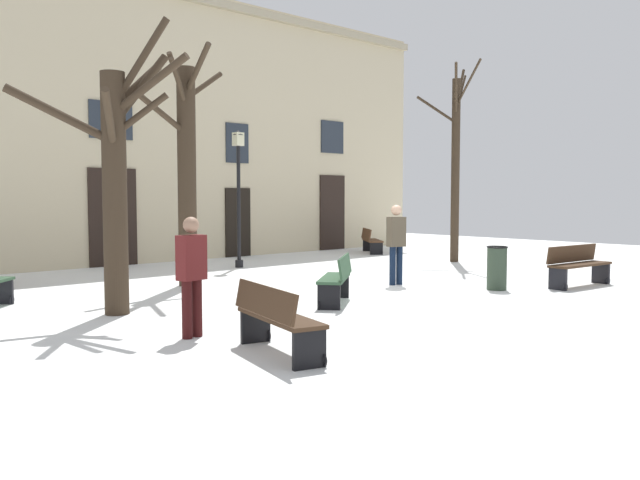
# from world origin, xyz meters

# --- Properties ---
(ground_plane) EXTENTS (33.71, 33.71, 0.00)m
(ground_plane) POSITION_xyz_m (0.00, 0.00, 0.00)
(ground_plane) COLOR white
(building_facade) EXTENTS (21.07, 0.60, 8.10)m
(building_facade) POSITION_xyz_m (0.00, 8.34, 4.09)
(building_facade) COLOR beige
(building_facade) RESTS_ON ground
(tree_near_facade) EXTENTS (1.77, 2.16, 5.77)m
(tree_near_facade) POSITION_xyz_m (6.12, 2.40, 2.94)
(tree_near_facade) COLOR #382B1E
(tree_near_facade) RESTS_ON ground
(tree_left_of_center) EXTENTS (2.39, 1.40, 5.02)m
(tree_left_of_center) POSITION_xyz_m (-2.48, 3.18, 2.54)
(tree_left_of_center) COLOR #382B1E
(tree_left_of_center) RESTS_ON ground
(tree_foreground) EXTENTS (2.45, 1.98, 4.82)m
(tree_foreground) POSITION_xyz_m (-5.15, 0.93, 2.31)
(tree_foreground) COLOR #382B1E
(tree_foreground) RESTS_ON ground
(streetlamp) EXTENTS (0.30, 0.30, 3.73)m
(streetlamp) POSITION_xyz_m (0.52, 5.47, 2.29)
(streetlamp) COLOR black
(streetlamp) RESTS_ON ground
(litter_bin) EXTENTS (0.43, 0.43, 0.91)m
(litter_bin) POSITION_xyz_m (1.93, -1.70, 0.46)
(litter_bin) COLOR #2D3D2D
(litter_bin) RESTS_ON ground
(bench_facing_shops) EXTENTS (0.86, 1.73, 0.87)m
(bench_facing_shops) POSITION_xyz_m (-4.98, -3.00, 0.46)
(bench_facing_shops) COLOR #3D2819
(bench_facing_shops) RESTS_ON ground
(bench_near_center_tree) EXTENTS (1.46, 1.30, 0.87)m
(bench_near_center_tree) POSITION_xyz_m (-1.74, -0.72, 0.45)
(bench_near_center_tree) COLOR #2D4C33
(bench_near_center_tree) RESTS_ON ground
(bench_by_litter_bin) EXTENTS (1.37, 1.58, 0.84)m
(bench_by_litter_bin) POSITION_xyz_m (6.55, 6.18, 0.43)
(bench_by_litter_bin) COLOR #51331E
(bench_by_litter_bin) RESTS_ON ground
(bench_far_corner) EXTENTS (1.86, 0.62, 0.89)m
(bench_far_corner) POSITION_xyz_m (3.69, -2.60, 0.47)
(bench_far_corner) COLOR #3D2819
(bench_far_corner) RESTS_ON ground
(person_strolling) EXTENTS (0.42, 0.30, 1.76)m
(person_strolling) POSITION_xyz_m (0.98, 0.22, 0.98)
(person_strolling) COLOR black
(person_strolling) RESTS_ON ground
(person_crossing_plaza) EXTENTS (0.41, 0.28, 1.67)m
(person_crossing_plaza) POSITION_xyz_m (-5.21, -1.43, 0.92)
(person_crossing_plaza) COLOR #350F0F
(person_crossing_plaza) RESTS_ON ground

